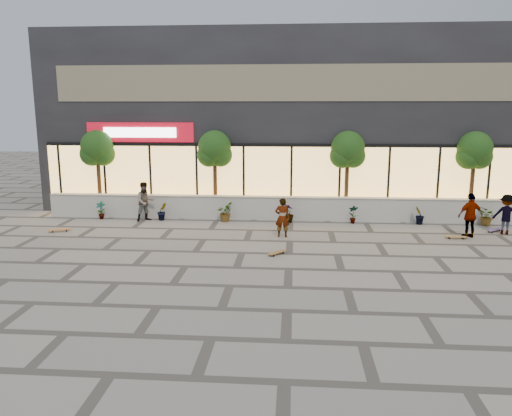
# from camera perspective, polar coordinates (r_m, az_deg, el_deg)

# --- Properties ---
(ground) EXTENTS (80.00, 80.00, 0.00)m
(ground) POSITION_cam_1_polar(r_m,az_deg,el_deg) (15.64, 3.75, -6.97)
(ground) COLOR gray
(ground) RESTS_ON ground
(planter_wall) EXTENTS (22.00, 0.42, 1.04)m
(planter_wall) POSITION_cam_1_polar(r_m,az_deg,el_deg) (22.28, 3.99, -0.01)
(planter_wall) COLOR beige
(planter_wall) RESTS_ON ground
(retail_building) EXTENTS (24.00, 9.17, 8.50)m
(retail_building) POSITION_cam_1_polar(r_m,az_deg,el_deg) (27.34, 4.19, 9.96)
(retail_building) COLOR black
(retail_building) RESTS_ON ground
(shrub_a) EXTENTS (0.43, 0.29, 0.81)m
(shrub_a) POSITION_cam_1_polar(r_m,az_deg,el_deg) (23.41, -17.31, -0.24)
(shrub_a) COLOR #143E13
(shrub_a) RESTS_ON ground
(shrub_b) EXTENTS (0.57, 0.57, 0.81)m
(shrub_b) POSITION_cam_1_polar(r_m,az_deg,el_deg) (22.53, -10.68, -0.36)
(shrub_b) COLOR #143E13
(shrub_b) RESTS_ON ground
(shrub_c) EXTENTS (0.68, 0.77, 0.81)m
(shrub_c) POSITION_cam_1_polar(r_m,az_deg,el_deg) (21.98, -3.61, -0.48)
(shrub_c) COLOR #143E13
(shrub_c) RESTS_ON ground
(shrub_d) EXTENTS (0.64, 0.64, 0.81)m
(shrub_d) POSITION_cam_1_polar(r_m,az_deg,el_deg) (21.77, 3.71, -0.59)
(shrub_d) COLOR #143E13
(shrub_d) RESTS_ON ground
(shrub_e) EXTENTS (0.46, 0.35, 0.81)m
(shrub_e) POSITION_cam_1_polar(r_m,az_deg,el_deg) (21.92, 11.05, -0.70)
(shrub_e) COLOR #143E13
(shrub_e) RESTS_ON ground
(shrub_f) EXTENTS (0.55, 0.57, 0.81)m
(shrub_f) POSITION_cam_1_polar(r_m,az_deg,el_deg) (22.42, 18.17, -0.79)
(shrub_f) COLOR #143E13
(shrub_f) RESTS_ON ground
(shrub_g) EXTENTS (0.77, 0.84, 0.81)m
(shrub_g) POSITION_cam_1_polar(r_m,az_deg,el_deg) (23.25, 24.89, -0.87)
(shrub_g) COLOR #143E13
(shrub_g) RESTS_ON ground
(tree_west) EXTENTS (1.60, 1.50, 3.92)m
(tree_west) POSITION_cam_1_polar(r_m,az_deg,el_deg) (24.40, -17.69, 6.32)
(tree_west) COLOR #4A2B1A
(tree_west) RESTS_ON ground
(tree_midwest) EXTENTS (1.60, 1.50, 3.92)m
(tree_midwest) POSITION_cam_1_polar(r_m,az_deg,el_deg) (22.91, -4.75, 6.52)
(tree_midwest) COLOR #4A2B1A
(tree_midwest) RESTS_ON ground
(tree_mideast) EXTENTS (1.60, 1.50, 3.92)m
(tree_mideast) POSITION_cam_1_polar(r_m,az_deg,el_deg) (22.75, 10.44, 6.34)
(tree_mideast) COLOR #4A2B1A
(tree_mideast) RESTS_ON ground
(tree_east) EXTENTS (1.60, 1.50, 3.92)m
(tree_east) POSITION_cam_1_polar(r_m,az_deg,el_deg) (23.96, 23.70, 5.82)
(tree_east) COLOR #4A2B1A
(tree_east) RESTS_ON ground
(skater_center) EXTENTS (0.57, 0.38, 1.53)m
(skater_center) POSITION_cam_1_polar(r_m,az_deg,el_deg) (19.23, 3.02, -1.09)
(skater_center) COLOR white
(skater_center) RESTS_ON ground
(skater_left) EXTENTS (1.06, 1.01, 1.72)m
(skater_left) POSITION_cam_1_polar(r_m,az_deg,el_deg) (22.50, -12.54, 0.73)
(skater_left) COLOR #8A7B59
(skater_left) RESTS_ON ground
(skater_right_near) EXTENTS (1.09, 0.67, 1.73)m
(skater_right_near) POSITION_cam_1_polar(r_m,az_deg,el_deg) (20.78, 23.31, -0.80)
(skater_right_near) COLOR white
(skater_right_near) RESTS_ON ground
(skater_right_far) EXTENTS (1.15, 0.86, 1.58)m
(skater_right_far) POSITION_cam_1_polar(r_m,az_deg,el_deg) (21.98, 26.68, -0.66)
(skater_right_far) COLOR maroon
(skater_right_far) RESTS_ON ground
(skateboard_center) EXTENTS (0.68, 0.75, 0.10)m
(skateboard_center) POSITION_cam_1_polar(r_m,az_deg,el_deg) (17.06, 2.42, -5.09)
(skateboard_center) COLOR brown
(skateboard_center) RESTS_ON ground
(skateboard_left) EXTENTS (0.87, 0.53, 0.10)m
(skateboard_left) POSITION_cam_1_polar(r_m,az_deg,el_deg) (21.66, -21.55, -2.31)
(skateboard_left) COLOR orange
(skateboard_left) RESTS_ON ground
(skateboard_right_near) EXTENTS (0.83, 0.24, 0.10)m
(skateboard_right_near) POSITION_cam_1_polar(r_m,az_deg,el_deg) (20.53, 21.89, -3.07)
(skateboard_right_near) COLOR olive
(skateboard_right_near) RESTS_ON ground
(skateboard_right_far) EXTENTS (0.78, 0.68, 0.10)m
(skateboard_right_far) POSITION_cam_1_polar(r_m,az_deg,el_deg) (22.33, 25.58, -2.25)
(skateboard_right_far) COLOR #5A4986
(skateboard_right_far) RESTS_ON ground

